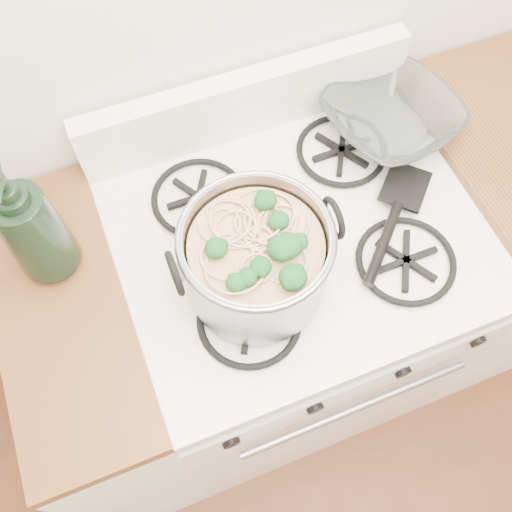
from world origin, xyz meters
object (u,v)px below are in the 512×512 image
object	(u,v)px
gas_range	(288,314)
spatula	(406,184)
stock_pot	(256,260)
bottle	(28,223)
glass_bowl	(389,123)

from	to	relation	value
gas_range	spatula	size ratio (longest dim) A/B	2.98
stock_pot	bottle	size ratio (longest dim) A/B	1.00
glass_bowl	bottle	distance (m)	0.79
stock_pot	spatula	distance (m)	0.40
gas_range	spatula	xyz separation A→B (m)	(0.25, 0.01, 0.50)
stock_pot	glass_bowl	world-z (taller)	stock_pot
stock_pot	glass_bowl	xyz separation A→B (m)	(0.42, 0.25, -0.08)
spatula	glass_bowl	world-z (taller)	glass_bowl
gas_range	stock_pot	bearing A→B (deg)	-148.09
spatula	bottle	size ratio (longest dim) A/B	1.01
stock_pot	glass_bowl	bearing A→B (deg)	30.53
gas_range	spatula	bearing A→B (deg)	1.42
gas_range	glass_bowl	xyz separation A→B (m)	(0.29, 0.17, 0.50)
glass_bowl	stock_pot	bearing A→B (deg)	-149.47
bottle	gas_range	bearing A→B (deg)	-9.14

